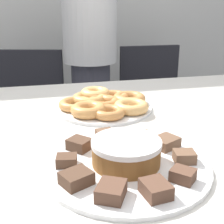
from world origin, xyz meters
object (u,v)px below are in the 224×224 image
object	(u,v)px
person_standing	(90,52)
office_chair_left	(29,131)
office_chair_right	(154,120)
plate_cake	(126,165)
plate_donuts	(103,107)
frosted_cake	(126,152)

from	to	relation	value
person_standing	office_chair_left	bearing A→B (deg)	-174.10
person_standing	office_chair_right	distance (m)	0.61
plate_cake	plate_donuts	xyz separation A→B (m)	(0.03, 0.41, 0.00)
plate_cake	plate_donuts	size ratio (longest dim) A/B	1.11
plate_donuts	office_chair_left	bearing A→B (deg)	110.80
office_chair_left	frosted_cake	distance (m)	1.29
office_chair_left	person_standing	bearing A→B (deg)	20.28
person_standing	office_chair_right	xyz separation A→B (m)	(0.41, -0.04, -0.45)
frosted_cake	plate_donuts	bearing A→B (deg)	85.63
office_chair_left	plate_cake	xyz separation A→B (m)	(0.27, -1.19, 0.38)
office_chair_right	plate_donuts	distance (m)	1.01
office_chair_left	plate_donuts	size ratio (longest dim) A/B	2.55
office_chair_left	plate_donuts	xyz separation A→B (m)	(0.30, -0.78, 0.38)
office_chair_left	frosted_cake	world-z (taller)	office_chair_left
office_chair_left	office_chair_right	xyz separation A→B (m)	(0.80, 0.00, 0.00)
person_standing	frosted_cake	world-z (taller)	person_standing
person_standing	frosted_cake	size ratio (longest dim) A/B	10.33
plate_cake	plate_donuts	bearing A→B (deg)	85.63
office_chair_right	frosted_cake	xyz separation A→B (m)	(-0.53, -1.19, 0.42)
person_standing	plate_donuts	xyz separation A→B (m)	(-0.09, -0.82, -0.06)
plate_donuts	frosted_cake	world-z (taller)	frosted_cake
office_chair_right	frosted_cake	distance (m)	1.37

